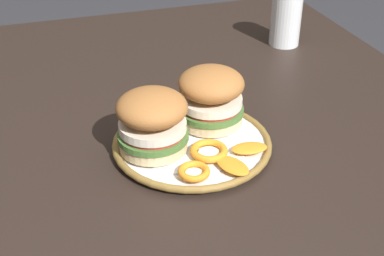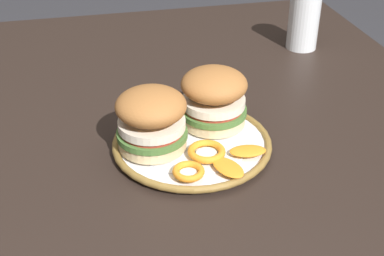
% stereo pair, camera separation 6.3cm
% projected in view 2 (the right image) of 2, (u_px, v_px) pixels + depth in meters
% --- Properties ---
extents(dining_table, '(1.50, 1.09, 0.74)m').
position_uv_depth(dining_table, '(195.00, 207.00, 0.87)').
color(dining_table, black).
rests_on(dining_table, ground).
extents(dinner_plate, '(0.27, 0.27, 0.02)m').
position_uv_depth(dinner_plate, '(192.00, 144.00, 0.88)').
color(dinner_plate, white).
rests_on(dinner_plate, dining_table).
extents(sandwich_half_left, '(0.15, 0.15, 0.10)m').
position_uv_depth(sandwich_half_left, '(151.00, 119.00, 0.83)').
color(sandwich_half_left, beige).
rests_on(sandwich_half_left, dinner_plate).
extents(sandwich_half_right, '(0.13, 0.13, 0.10)m').
position_uv_depth(sandwich_half_right, '(214.00, 97.00, 0.89)').
color(sandwich_half_right, beige).
rests_on(sandwich_half_right, dinner_plate).
extents(orange_peel_curled, '(0.08, 0.08, 0.01)m').
position_uv_depth(orange_peel_curled, '(207.00, 152.00, 0.83)').
color(orange_peel_curled, orange).
rests_on(orange_peel_curled, dinner_plate).
extents(orange_peel_strip_long, '(0.04, 0.06, 0.01)m').
position_uv_depth(orange_peel_strip_long, '(247.00, 150.00, 0.84)').
color(orange_peel_strip_long, orange).
rests_on(orange_peel_strip_long, dinner_plate).
extents(orange_peel_strip_short, '(0.07, 0.06, 0.01)m').
position_uv_depth(orange_peel_strip_short, '(228.00, 168.00, 0.80)').
color(orange_peel_strip_short, orange).
rests_on(orange_peel_strip_short, dinner_plate).
extents(orange_peel_small_curl, '(0.07, 0.07, 0.01)m').
position_uv_depth(orange_peel_small_curl, '(188.00, 172.00, 0.79)').
color(orange_peel_small_curl, orange).
rests_on(orange_peel_small_curl, dinner_plate).
extents(drinking_glass, '(0.07, 0.07, 0.13)m').
position_uv_depth(drinking_glass, '(303.00, 25.00, 1.22)').
color(drinking_glass, white).
rests_on(drinking_glass, dining_table).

